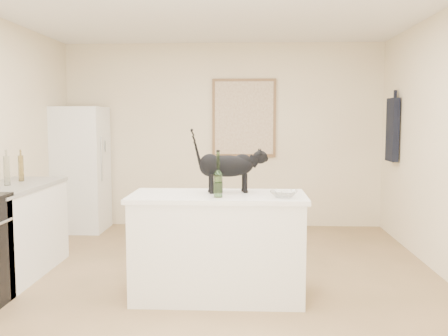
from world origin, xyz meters
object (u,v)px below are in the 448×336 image
black_cat (227,169)px  wine_bottle (218,177)px  fridge (80,169)px  glass_bowl (284,194)px

black_cat → wine_bottle: (-0.06, -0.27, -0.04)m
fridge → wine_bottle: size_ratio=4.99×
black_cat → glass_bowl: 0.57m
fridge → wine_bottle: fridge is taller
wine_bottle → black_cat: bearing=77.4°
glass_bowl → fridge: bearing=133.9°
wine_bottle → glass_bowl: bearing=2.2°
fridge → black_cat: (2.12, -2.45, 0.26)m
fridge → black_cat: fridge is taller
black_cat → glass_bowl: black_cat is taller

